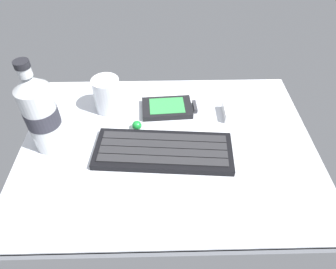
{
  "coord_description": "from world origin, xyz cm",
  "views": [
    {
      "loc": [
        -1.04,
        -45.26,
        48.27
      ],
      "look_at": [
        0.0,
        0.0,
        3.0
      ],
      "focal_mm": 32.25,
      "sensor_mm": 36.0,
      "label": 1
    }
  ],
  "objects_px": {
    "juice_cup": "(107,96)",
    "water_bottle": "(41,113)",
    "charger_block": "(238,112)",
    "trackball_mouse": "(137,125)",
    "keyboard": "(163,151)",
    "handheld_device": "(170,108)"
  },
  "relations": [
    {
      "from": "keyboard",
      "to": "juice_cup",
      "type": "height_order",
      "value": "juice_cup"
    },
    {
      "from": "charger_block",
      "to": "trackball_mouse",
      "type": "distance_m",
      "value": 0.24
    },
    {
      "from": "juice_cup",
      "to": "handheld_device",
      "type": "bearing_deg",
      "value": -3.65
    },
    {
      "from": "keyboard",
      "to": "trackball_mouse",
      "type": "height_order",
      "value": "trackball_mouse"
    },
    {
      "from": "water_bottle",
      "to": "charger_block",
      "type": "distance_m",
      "value": 0.44
    },
    {
      "from": "handheld_device",
      "to": "water_bottle",
      "type": "distance_m",
      "value": 0.29
    },
    {
      "from": "handheld_device",
      "to": "water_bottle",
      "type": "relative_size",
      "value": 0.63
    },
    {
      "from": "keyboard",
      "to": "charger_block",
      "type": "relative_size",
      "value": 4.25
    },
    {
      "from": "charger_block",
      "to": "water_bottle",
      "type": "bearing_deg",
      "value": -168.6
    },
    {
      "from": "keyboard",
      "to": "charger_block",
      "type": "distance_m",
      "value": 0.21
    },
    {
      "from": "keyboard",
      "to": "trackball_mouse",
      "type": "relative_size",
      "value": 13.53
    },
    {
      "from": "juice_cup",
      "to": "trackball_mouse",
      "type": "xyz_separation_m",
      "value": [
        0.07,
        -0.07,
        -0.03
      ]
    },
    {
      "from": "trackball_mouse",
      "to": "juice_cup",
      "type": "bearing_deg",
      "value": 133.97
    },
    {
      "from": "juice_cup",
      "to": "charger_block",
      "type": "height_order",
      "value": "juice_cup"
    },
    {
      "from": "handheld_device",
      "to": "juice_cup",
      "type": "distance_m",
      "value": 0.15
    },
    {
      "from": "keyboard",
      "to": "juice_cup",
      "type": "xyz_separation_m",
      "value": [
        -0.13,
        0.15,
        0.03
      ]
    },
    {
      "from": "juice_cup",
      "to": "charger_block",
      "type": "distance_m",
      "value": 0.32
    },
    {
      "from": "juice_cup",
      "to": "keyboard",
      "type": "bearing_deg",
      "value": -48.83
    },
    {
      "from": "juice_cup",
      "to": "trackball_mouse",
      "type": "relative_size",
      "value": 3.86
    },
    {
      "from": "handheld_device",
      "to": "charger_block",
      "type": "xyz_separation_m",
      "value": [
        0.16,
        -0.02,
        0.0
      ]
    },
    {
      "from": "keyboard",
      "to": "trackball_mouse",
      "type": "distance_m",
      "value": 0.1
    },
    {
      "from": "juice_cup",
      "to": "water_bottle",
      "type": "bearing_deg",
      "value": -132.75
    }
  ]
}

